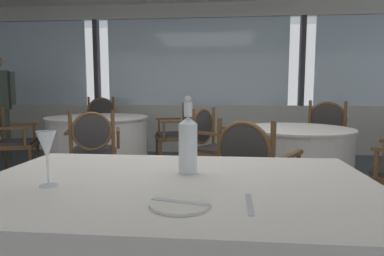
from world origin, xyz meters
The scene contains 16 objects.
ground_plane centered at (0.00, 0.00, 0.00)m, with size 15.02×15.02×0.00m, color #4C5156.
window_wall_far centered at (0.00, 3.39, 1.05)m, with size 11.56×0.14×2.62m.
side_plate centered at (0.34, -1.55, 0.77)m, with size 0.19×0.19×0.01m, color silver.
butter_knife centered at (0.34, -1.55, 0.78)m, with size 0.19×0.02×0.00m, color silver.
dinner_fork centered at (0.55, -1.53, 0.77)m, with size 0.19×0.02×0.00m, color silver.
water_bottle centered at (0.33, -1.16, 0.90)m, with size 0.08×0.08×0.33m.
wine_glass centered at (-0.16, -1.40, 0.91)m, with size 0.07×0.07×0.20m.
background_table_0 centered at (1.16, 0.61, 0.38)m, with size 1.03×1.03×0.77m.
dining_chair_0_0 centered at (1.65, 1.42, 0.58)m, with size 0.65×0.63×0.99m.
dining_chair_0_1 centered at (0.36, 1.09, 0.54)m, with size 0.63×0.65×0.92m.
dining_chair_0_2 centered at (0.68, -0.20, 0.54)m, with size 0.65×0.63×0.92m.
background_table_1 centered at (-1.19, 1.73, 0.38)m, with size 1.35×1.35×0.77m.
dining_chair_1_0 centered at (-2.23, 1.38, 0.52)m, with size 0.58×0.63×0.89m.
dining_chair_1_1 centered at (-0.84, 0.69, 0.55)m, with size 0.63×0.58×0.92m.
dining_chair_1_2 centered at (-0.15, 2.07, 0.56)m, with size 0.58×0.63×0.94m.
dining_chair_1_3 centered at (-1.54, 2.77, 0.59)m, with size 0.63×0.58×1.01m.
Camera 1 is at (0.47, -2.51, 1.11)m, focal length 30.71 mm.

